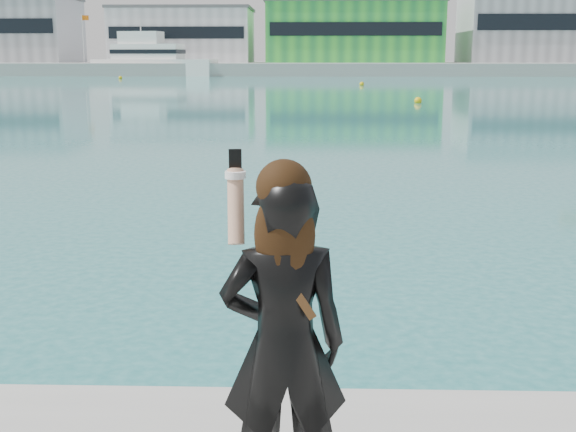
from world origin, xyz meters
The scene contains 12 objects.
far_quay centered at (0.00, 130.00, 1.00)m, with size 320.00×40.00×2.00m, color #9E9E99.
warehouse_grey_left centered at (-55.00, 127.98, 7.76)m, with size 26.52×16.36×11.50m.
warehouse_white centered at (-22.00, 127.98, 6.76)m, with size 24.48×15.35×9.50m.
warehouse_green centered at (8.00, 127.98, 7.26)m, with size 30.60×16.36×10.50m.
warehouse_grey_right centered at (40.00, 127.98, 8.26)m, with size 25.50×15.35×12.50m.
flagpole_left centered at (-37.91, 121.00, 6.54)m, with size 1.28×0.16×8.00m.
flagpole_right centered at (22.09, 121.00, 6.54)m, with size 1.28×0.16×8.00m.
motor_yacht centered at (-24.89, 113.67, 2.56)m, with size 20.08×8.31×9.09m.
buoy_near centered at (5.98, 74.94, 0.00)m, with size 0.50×0.50×0.50m, color #DEB40B.
buoy_far centered at (-25.82, 97.41, 0.00)m, with size 0.50×0.50×0.50m, color #DEB40B.
buoy_extra centered at (7.56, 44.92, 0.00)m, with size 0.50×0.50×0.50m, color #DEB40B.
woman centered at (0.23, -0.29, 1.70)m, with size 0.65×0.46×1.77m.
Camera 1 is at (0.34, -3.53, 3.00)m, focal length 45.00 mm.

